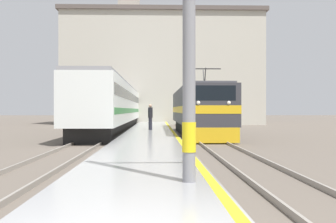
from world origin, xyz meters
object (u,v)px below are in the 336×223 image
at_px(passenger_train, 123,107).
at_px(clock_tower, 129,32).
at_px(locomotive_train, 198,111).
at_px(person_on_platform, 150,116).

relative_size(passenger_train, clock_tower, 1.72).
height_order(locomotive_train, person_on_platform, locomotive_train).
bearing_deg(passenger_train, person_on_platform, -77.20).
distance_m(locomotive_train, passenger_train, 15.56).
height_order(locomotive_train, passenger_train, locomotive_train).
bearing_deg(clock_tower, passenger_train, -87.92).
distance_m(locomotive_train, person_on_platform, 3.46).
xyz_separation_m(person_on_platform, clock_tower, (-3.85, 33.38, 12.63)).
bearing_deg(locomotive_train, clock_tower, 102.17).
bearing_deg(clock_tower, locomotive_train, -77.83).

